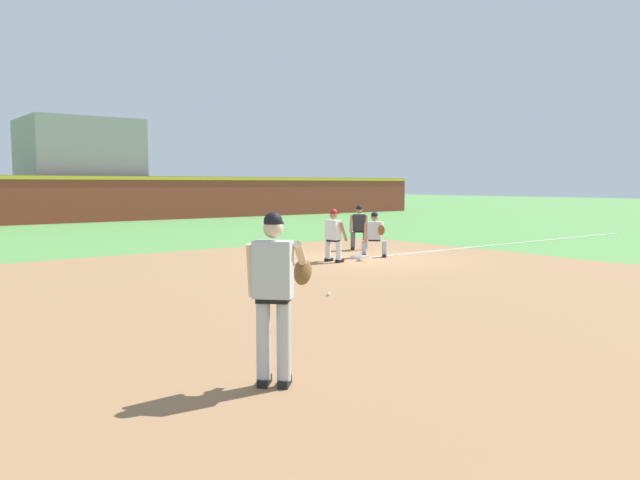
{
  "coord_description": "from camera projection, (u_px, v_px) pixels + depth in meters",
  "views": [
    {
      "loc": [
        -11.86,
        -13.39,
        2.15
      ],
      "look_at": [
        -5.8,
        -5.6,
        1.26
      ],
      "focal_mm": 35.0,
      "sensor_mm": 36.0,
      "label": 1
    }
  ],
  "objects": [
    {
      "name": "outfield_wall",
      "position": [
        101.0,
        197.0,
        35.15
      ],
      "size": [
        48.0,
        0.54,
        2.6
      ],
      "color": "brown",
      "rests_on": "ground"
    },
    {
      "name": "pitcher",
      "position": [
        275.0,
        288.0,
        6.56
      ],
      "size": [
        0.85,
        0.56,
        1.86
      ],
      "color": "black",
      "rests_on": "ground"
    },
    {
      "name": "infield_dirt_patch",
      "position": [
        337.0,
        293.0,
        12.29
      ],
      "size": [
        18.0,
        18.0,
        0.01
      ],
      "primitive_type": "cube",
      "color": "#936B47",
      "rests_on": "ground"
    },
    {
      "name": "baseball",
      "position": [
        328.0,
        294.0,
        11.97
      ],
      "size": [
        0.07,
        0.07,
        0.07
      ],
      "primitive_type": "sphere",
      "color": "white",
      "rests_on": "ground"
    },
    {
      "name": "first_base_bag",
      "position": [
        360.0,
        257.0,
        17.97
      ],
      "size": [
        0.38,
        0.38,
        0.09
      ],
      "primitive_type": "cube",
      "color": "white",
      "rests_on": "ground"
    },
    {
      "name": "stadium_seating_block",
      "position": [
        80.0,
        169.0,
        37.95
      ],
      "size": [
        6.32,
        5.9,
        6.0
      ],
      "color": "gray",
      "rests_on": "ground"
    },
    {
      "name": "foul_line_stripe",
      "position": [
        515.0,
        243.0,
        22.54
      ],
      "size": [
        14.95,
        0.1,
        0.0
      ],
      "primitive_type": "cube",
      "color": "white",
      "rests_on": "ground"
    },
    {
      "name": "first_baseman",
      "position": [
        375.0,
        232.0,
        18.23
      ],
      "size": [
        0.75,
        1.08,
        1.34
      ],
      "color": "black",
      "rests_on": "ground"
    },
    {
      "name": "ground_plane",
      "position": [
        360.0,
        259.0,
        17.97
      ],
      "size": [
        160.0,
        160.0,
        0.0
      ],
      "primitive_type": "plane",
      "color": "#518942"
    },
    {
      "name": "baserunner",
      "position": [
        334.0,
        233.0,
        17.09
      ],
      "size": [
        0.5,
        0.63,
        1.46
      ],
      "color": "black",
      "rests_on": "ground"
    },
    {
      "name": "umpire",
      "position": [
        359.0,
        226.0,
        20.27
      ],
      "size": [
        0.67,
        0.67,
        1.46
      ],
      "color": "black",
      "rests_on": "ground"
    }
  ]
}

